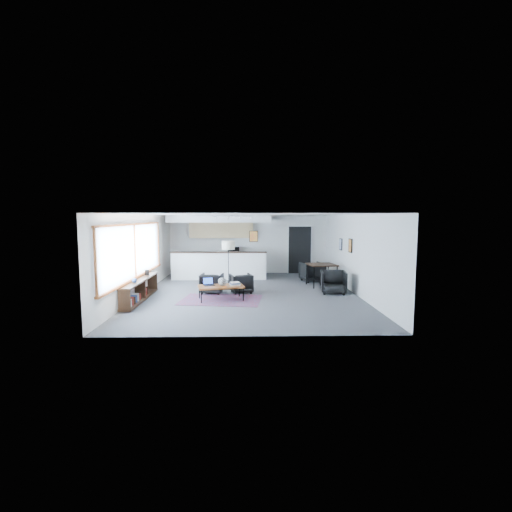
{
  "coord_description": "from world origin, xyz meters",
  "views": [
    {
      "loc": [
        -0.03,
        -12.12,
        2.52
      ],
      "look_at": [
        0.25,
        0.4,
        1.2
      ],
      "focal_mm": 26.0,
      "sensor_mm": 36.0,
      "label": 1
    }
  ],
  "objects_px": {
    "microwave": "(233,249)",
    "dining_chair_near": "(333,283)",
    "laptop": "(209,283)",
    "dining_chair_far": "(312,272)",
    "book_stack": "(235,284)",
    "ceramic_pot": "(222,282)",
    "dining_table": "(322,266)",
    "coffee_table": "(221,287)",
    "floor_lamp": "(228,247)",
    "armchair_right": "(241,282)",
    "armchair_left": "(212,282)"
  },
  "relations": [
    {
      "from": "ceramic_pot",
      "to": "dining_chair_near",
      "type": "height_order",
      "value": "dining_chair_near"
    },
    {
      "from": "armchair_left",
      "to": "microwave",
      "type": "height_order",
      "value": "microwave"
    },
    {
      "from": "dining_chair_near",
      "to": "dining_chair_far",
      "type": "distance_m",
      "value": 2.32
    },
    {
      "from": "dining_chair_far",
      "to": "microwave",
      "type": "relative_size",
      "value": 1.43
    },
    {
      "from": "ceramic_pot",
      "to": "microwave",
      "type": "xyz_separation_m",
      "value": [
        0.14,
        5.21,
        0.52
      ]
    },
    {
      "from": "microwave",
      "to": "ceramic_pot",
      "type": "bearing_deg",
      "value": -95.67
    },
    {
      "from": "laptop",
      "to": "book_stack",
      "type": "xyz_separation_m",
      "value": [
        0.81,
        -0.02,
        -0.02
      ]
    },
    {
      "from": "book_stack",
      "to": "dining_chair_near",
      "type": "bearing_deg",
      "value": 14.5
    },
    {
      "from": "laptop",
      "to": "dining_chair_near",
      "type": "bearing_deg",
      "value": -9.58
    },
    {
      "from": "ceramic_pot",
      "to": "book_stack",
      "type": "xyz_separation_m",
      "value": [
        0.38,
        0.13,
        -0.08
      ]
    },
    {
      "from": "coffee_table",
      "to": "ceramic_pot",
      "type": "xyz_separation_m",
      "value": [
        0.05,
        -0.04,
        0.16
      ]
    },
    {
      "from": "microwave",
      "to": "dining_chair_near",
      "type": "bearing_deg",
      "value": -54.94
    },
    {
      "from": "armchair_left",
      "to": "dining_chair_near",
      "type": "height_order",
      "value": "armchair_left"
    },
    {
      "from": "armchair_left",
      "to": "microwave",
      "type": "distance_m",
      "value": 4.24
    },
    {
      "from": "coffee_table",
      "to": "armchair_right",
      "type": "bearing_deg",
      "value": 48.82
    },
    {
      "from": "armchair_right",
      "to": "microwave",
      "type": "distance_m",
      "value": 4.17
    },
    {
      "from": "dining_chair_near",
      "to": "microwave",
      "type": "xyz_separation_m",
      "value": [
        -3.46,
        4.24,
        0.75
      ]
    },
    {
      "from": "laptop",
      "to": "floor_lamp",
      "type": "bearing_deg",
      "value": 56.52
    },
    {
      "from": "dining_chair_near",
      "to": "armchair_right",
      "type": "bearing_deg",
      "value": -176.57
    },
    {
      "from": "laptop",
      "to": "dining_chair_near",
      "type": "relative_size",
      "value": 0.56
    },
    {
      "from": "floor_lamp",
      "to": "microwave",
      "type": "bearing_deg",
      "value": 88.5
    },
    {
      "from": "microwave",
      "to": "dining_table",
      "type": "bearing_deg",
      "value": -45.64
    },
    {
      "from": "laptop",
      "to": "floor_lamp",
      "type": "relative_size",
      "value": 0.24
    },
    {
      "from": "laptop",
      "to": "armchair_right",
      "type": "relative_size",
      "value": 0.56
    },
    {
      "from": "book_stack",
      "to": "dining_table",
      "type": "bearing_deg",
      "value": 34.71
    },
    {
      "from": "armchair_left",
      "to": "armchair_right",
      "type": "height_order",
      "value": "armchair_left"
    },
    {
      "from": "coffee_table",
      "to": "floor_lamp",
      "type": "distance_m",
      "value": 2.57
    },
    {
      "from": "book_stack",
      "to": "dining_table",
      "type": "distance_m",
      "value": 3.76
    },
    {
      "from": "dining_table",
      "to": "dining_chair_near",
      "type": "height_order",
      "value": "dining_table"
    },
    {
      "from": "book_stack",
      "to": "dining_chair_near",
      "type": "xyz_separation_m",
      "value": [
        3.23,
        0.83,
        -0.14
      ]
    },
    {
      "from": "armchair_left",
      "to": "armchair_right",
      "type": "bearing_deg",
      "value": -171.4
    },
    {
      "from": "ceramic_pot",
      "to": "microwave",
      "type": "relative_size",
      "value": 0.52
    },
    {
      "from": "laptop",
      "to": "dining_table",
      "type": "height_order",
      "value": "dining_table"
    },
    {
      "from": "coffee_table",
      "to": "floor_lamp",
      "type": "bearing_deg",
      "value": 75.0
    },
    {
      "from": "armchair_left",
      "to": "coffee_table",
      "type": "bearing_deg",
      "value": 115.5
    },
    {
      "from": "coffee_table",
      "to": "book_stack",
      "type": "height_order",
      "value": "book_stack"
    },
    {
      "from": "coffee_table",
      "to": "laptop",
      "type": "relative_size",
      "value": 3.77
    },
    {
      "from": "floor_lamp",
      "to": "microwave",
      "type": "xyz_separation_m",
      "value": [
        0.07,
        2.81,
        -0.33
      ]
    },
    {
      "from": "ceramic_pot",
      "to": "armchair_right",
      "type": "distance_m",
      "value": 1.27
    },
    {
      "from": "dining_table",
      "to": "dining_chair_far",
      "type": "bearing_deg",
      "value": 99.3
    },
    {
      "from": "armchair_left",
      "to": "dining_chair_near",
      "type": "relative_size",
      "value": 1.03
    },
    {
      "from": "floor_lamp",
      "to": "dining_table",
      "type": "height_order",
      "value": "floor_lamp"
    },
    {
      "from": "floor_lamp",
      "to": "dining_chair_near",
      "type": "xyz_separation_m",
      "value": [
        3.54,
        -1.43,
        -1.08
      ]
    },
    {
      "from": "coffee_table",
      "to": "dining_chair_far",
      "type": "bearing_deg",
      "value": 31.61
    },
    {
      "from": "coffee_table",
      "to": "floor_lamp",
      "type": "relative_size",
      "value": 0.9
    },
    {
      "from": "laptop",
      "to": "dining_chair_far",
      "type": "xyz_separation_m",
      "value": [
        3.73,
        3.12,
        -0.15
      ]
    },
    {
      "from": "coffee_table",
      "to": "dining_chair_near",
      "type": "height_order",
      "value": "dining_chair_near"
    },
    {
      "from": "armchair_left",
      "to": "floor_lamp",
      "type": "bearing_deg",
      "value": -104.78
    },
    {
      "from": "laptop",
      "to": "dining_chair_near",
      "type": "distance_m",
      "value": 4.12
    },
    {
      "from": "dining_table",
      "to": "ceramic_pot",
      "type": "bearing_deg",
      "value": -146.77
    }
  ]
}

